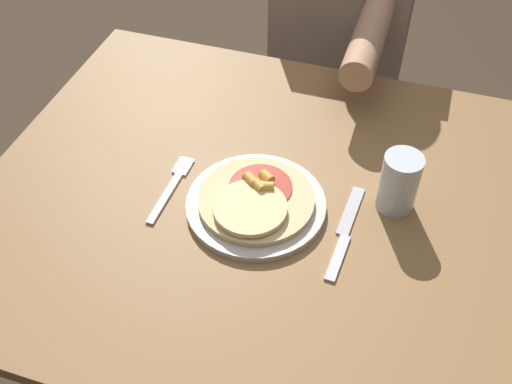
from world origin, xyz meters
The scene contains 7 objects.
dining_table centered at (0.00, 0.00, 0.65)m, with size 1.00×0.88×0.78m.
plate centered at (0.02, -0.03, 0.78)m, with size 0.25×0.25×0.01m.
pizza centered at (0.02, -0.03, 0.80)m, with size 0.21×0.21×0.04m.
fork centered at (-0.15, -0.02, 0.78)m, with size 0.03×0.18×0.00m.
knife centered at (0.18, -0.04, 0.78)m, with size 0.03×0.22×0.00m.
drinking_glass centered at (0.25, 0.06, 0.83)m, with size 0.07×0.07×0.11m.
person_diner centered at (0.03, 0.68, 0.70)m, with size 0.34×0.52×1.20m.
Camera 1 is at (0.24, -0.71, 1.58)m, focal length 42.00 mm.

